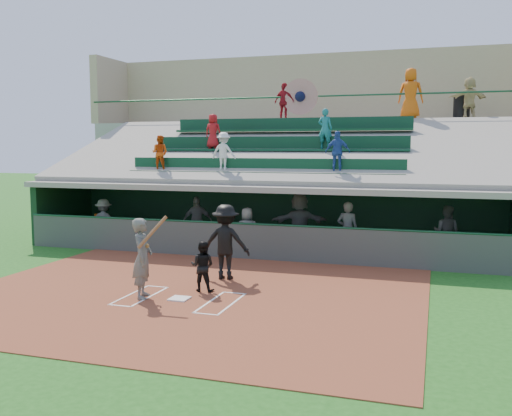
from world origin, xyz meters
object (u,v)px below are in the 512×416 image
(white_table, at_px, (101,233))
(water_cooler, at_px, (100,219))
(catcher, at_px, (202,266))
(trash_bin, at_px, (462,108))
(home_plate, at_px, (179,299))
(batter_at_plate, at_px, (143,258))

(white_table, xyz_separation_m, water_cooler, (-0.01, -0.01, 0.50))
(catcher, relative_size, trash_bin, 1.26)
(catcher, bearing_deg, home_plate, 72.24)
(home_plate, bearing_deg, white_table, 134.07)
(water_cooler, height_order, trash_bin, trash_bin)
(home_plate, bearing_deg, batter_at_plate, -172.01)
(batter_at_plate, height_order, water_cooler, batter_at_plate)
(white_table, relative_size, trash_bin, 0.72)
(water_cooler, bearing_deg, batter_at_plate, -50.60)
(white_table, xyz_separation_m, trash_bin, (12.66, 6.84, 4.74))
(catcher, bearing_deg, batter_at_plate, 38.62)
(white_table, distance_m, water_cooler, 0.50)
(white_table, distance_m, trash_bin, 15.15)
(water_cooler, bearing_deg, home_plate, -45.82)
(home_plate, height_order, trash_bin, trash_bin)
(catcher, xyz_separation_m, trash_bin, (6.23, 12.40, 4.46))
(batter_at_plate, bearing_deg, water_cooler, 129.40)
(batter_at_plate, height_order, trash_bin, trash_bin)
(home_plate, xyz_separation_m, catcher, (0.22, 0.86, 0.60))
(home_plate, relative_size, batter_at_plate, 0.22)
(home_plate, bearing_deg, catcher, 75.87)
(home_plate, relative_size, catcher, 0.35)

